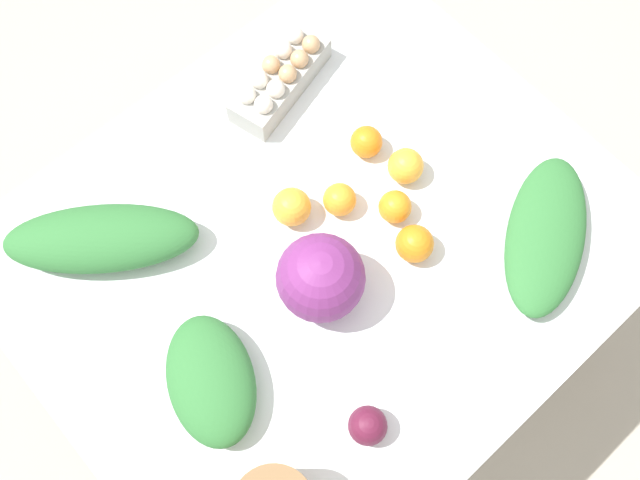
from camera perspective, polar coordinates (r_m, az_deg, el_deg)
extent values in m
plane|color=#B2A899|center=(2.09, 0.00, -7.38)|extent=(8.00, 8.00, 0.00)
cube|color=silver|center=(1.42, 0.00, -0.51)|extent=(1.17, 1.00, 0.03)
cylinder|color=tan|center=(2.06, 2.80, 13.69)|extent=(0.06, 0.06, 0.69)
cylinder|color=tan|center=(1.88, -21.40, -4.90)|extent=(0.06, 0.06, 0.69)
cylinder|color=tan|center=(1.89, 21.25, -3.82)|extent=(0.06, 0.06, 0.69)
sphere|color=#7A2D75|center=(1.29, 0.05, -3.04)|extent=(0.16, 0.16, 0.16)
cube|color=#A8A8A3|center=(1.55, -3.19, 12.62)|extent=(0.27, 0.16, 0.06)
sphere|color=white|center=(1.56, -2.05, 16.05)|extent=(0.04, 0.04, 0.04)
sphere|color=white|center=(1.54, -2.99, 14.95)|extent=(0.04, 0.04, 0.04)
sphere|color=tan|center=(1.52, -3.94, 13.83)|extent=(0.04, 0.04, 0.04)
sphere|color=white|center=(1.50, -4.91, 12.66)|extent=(0.04, 0.04, 0.04)
sphere|color=white|center=(1.48, -5.89, 11.47)|extent=(0.04, 0.04, 0.04)
sphere|color=tan|center=(1.55, -0.73, 15.39)|extent=(0.04, 0.04, 0.04)
sphere|color=tan|center=(1.53, -1.66, 14.28)|extent=(0.04, 0.04, 0.04)
sphere|color=tan|center=(1.51, -2.61, 13.14)|extent=(0.04, 0.04, 0.04)
sphere|color=white|center=(1.49, -3.57, 11.96)|extent=(0.04, 0.04, 0.04)
sphere|color=white|center=(1.47, -4.55, 10.75)|extent=(0.04, 0.04, 0.04)
ellipsoid|color=#337538|center=(1.42, -17.09, 0.11)|extent=(0.38, 0.34, 0.09)
ellipsoid|color=#337538|center=(1.44, 17.61, 0.40)|extent=(0.37, 0.31, 0.07)
ellipsoid|color=#337538|center=(1.30, -8.71, -11.02)|extent=(0.24, 0.29, 0.08)
sphere|color=#5B1933|center=(1.29, 3.84, -14.60)|extent=(0.07, 0.07, 0.07)
sphere|color=orange|center=(1.47, 3.73, 7.84)|extent=(0.07, 0.07, 0.07)
sphere|color=orange|center=(1.38, 7.57, -0.30)|extent=(0.07, 0.07, 0.07)
sphere|color=orange|center=(1.40, 1.57, 3.25)|extent=(0.07, 0.07, 0.07)
sphere|color=orange|center=(1.41, 6.01, 2.65)|extent=(0.07, 0.07, 0.07)
sphere|color=#F9A833|center=(1.39, -2.21, 2.72)|extent=(0.08, 0.08, 0.08)
sphere|color=#F9A833|center=(1.44, 6.93, 5.84)|extent=(0.07, 0.07, 0.07)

